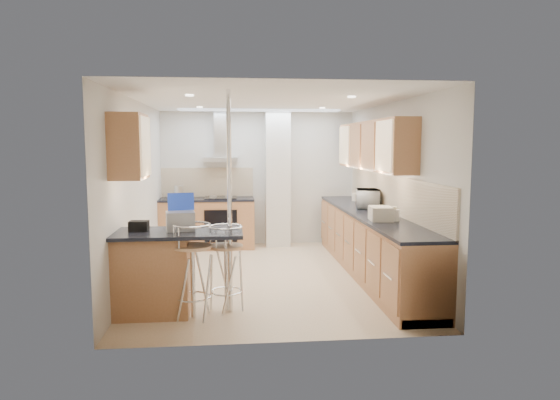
{
  "coord_description": "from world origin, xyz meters",
  "views": [
    {
      "loc": [
        -0.51,
        -7.01,
        1.92
      ],
      "look_at": [
        0.2,
        0.2,
        1.09
      ],
      "focal_mm": 32.0,
      "sensor_mm": 36.0,
      "label": 1
    }
  ],
  "objects": [
    {
      "name": "back_counter",
      "position": [
        -0.95,
        2.1,
        0.46
      ],
      "size": [
        1.7,
        0.63,
        0.92
      ],
      "color": "#A76F43",
      "rests_on": "ground"
    },
    {
      "name": "peninsula",
      "position": [
        -1.12,
        -1.45,
        0.48
      ],
      "size": [
        1.47,
        0.72,
        0.94
      ],
      "color": "#A76F43",
      "rests_on": "ground"
    },
    {
      "name": "laptop",
      "position": [
        -1.08,
        -1.39,
        1.05
      ],
      "size": [
        0.34,
        0.28,
        0.21
      ],
      "primitive_type": "cube",
      "rotation": [
        0.0,
        0.0,
        0.16
      ],
      "color": "gray",
      "rests_on": "peninsula"
    },
    {
      "name": "ground",
      "position": [
        0.0,
        0.0,
        0.0
      ],
      "size": [
        4.8,
        4.8,
        0.0
      ],
      "primitive_type": "plane",
      "color": "#CCB088",
      "rests_on": "ground"
    },
    {
      "name": "bar_stool_end",
      "position": [
        -0.58,
        -1.41,
        0.5
      ],
      "size": [
        0.57,
        0.57,
        1.0
      ],
      "primitive_type": null,
      "rotation": [
        0.0,
        0.0,
        0.96
      ],
      "color": "tan",
      "rests_on": "ground"
    },
    {
      "name": "bag",
      "position": [
        -1.54,
        -1.38,
        1.0
      ],
      "size": [
        0.21,
        0.16,
        0.11
      ],
      "primitive_type": "cube",
      "rotation": [
        0.0,
        0.0,
        -0.05
      ],
      "color": "black",
      "rests_on": "peninsula"
    },
    {
      "name": "bread_bin",
      "position": [
        1.41,
        -0.78,
        1.01
      ],
      "size": [
        0.3,
        0.37,
        0.18
      ],
      "primitive_type": "cube",
      "rotation": [
        0.0,
        0.0,
        -0.1
      ],
      "color": "beige",
      "rests_on": "right_counter"
    },
    {
      "name": "microwave",
      "position": [
        1.6,
        0.48,
        1.06
      ],
      "size": [
        0.45,
        0.58,
        0.29
      ],
      "primitive_type": "imported",
      "rotation": [
        0.0,
        0.0,
        1.35
      ],
      "color": "white",
      "rests_on": "right_counter"
    },
    {
      "name": "room_shell",
      "position": [
        0.32,
        0.38,
        1.54
      ],
      "size": [
        3.64,
        4.84,
        2.51
      ],
      "color": "silver",
      "rests_on": "ground"
    },
    {
      "name": "bar_stool_near",
      "position": [
        -0.94,
        -1.62,
        0.53
      ],
      "size": [
        0.53,
        0.53,
        1.06
      ],
      "primitive_type": null,
      "rotation": [
        0.0,
        0.0,
        0.26
      ],
      "color": "tan",
      "rests_on": "ground"
    },
    {
      "name": "jar_d",
      "position": [
        1.59,
        -0.84,
        0.99
      ],
      "size": [
        0.13,
        0.13,
        0.15
      ],
      "primitive_type": "cylinder",
      "rotation": [
        0.0,
        0.0,
        0.4
      ],
      "color": "white",
      "rests_on": "right_counter"
    },
    {
      "name": "jar_c",
      "position": [
        1.56,
        -0.78,
        1.01
      ],
      "size": [
        0.16,
        0.16,
        0.18
      ],
      "primitive_type": "cylinder",
      "rotation": [
        0.0,
        0.0,
        0.18
      ],
      "color": "beige",
      "rests_on": "right_counter"
    },
    {
      "name": "kettle",
      "position": [
        -1.44,
        1.99,
        1.04
      ],
      "size": [
        0.16,
        0.16,
        0.24
      ],
      "primitive_type": "cylinder",
      "color": "silver",
      "rests_on": "back_counter"
    },
    {
      "name": "jar_b",
      "position": [
        1.63,
        1.4,
        0.99
      ],
      "size": [
        0.14,
        0.14,
        0.14
      ],
      "primitive_type": "cylinder",
      "rotation": [
        0.0,
        0.0,
        -0.4
      ],
      "color": "beige",
      "rests_on": "right_counter"
    },
    {
      "name": "jar_a",
      "position": [
        1.57,
        0.63,
        1.01
      ],
      "size": [
        0.13,
        0.13,
        0.19
      ],
      "primitive_type": "cylinder",
      "rotation": [
        0.0,
        0.0,
        0.05
      ],
      "color": "beige",
      "rests_on": "right_counter"
    },
    {
      "name": "right_counter",
      "position": [
        1.5,
        0.0,
        0.46
      ],
      "size": [
        0.63,
        4.4,
        0.92
      ],
      "color": "#A76F43",
      "rests_on": "ground"
    }
  ]
}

